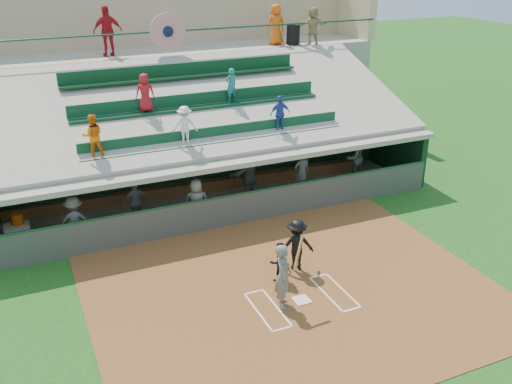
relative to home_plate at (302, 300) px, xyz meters
name	(u,v)px	position (x,y,z in m)	size (l,w,h in m)	color
ground	(302,301)	(0.00, 0.00, -0.04)	(100.00, 100.00, 0.00)	#174A14
dirt_slab	(293,291)	(0.00, 0.50, -0.03)	(11.00, 9.00, 0.02)	brown
home_plate	(302,300)	(0.00, 0.00, 0.00)	(0.43, 0.43, 0.03)	silver
batters_box_chalk	(302,300)	(0.00, 0.00, -0.01)	(2.65, 1.85, 0.01)	white
dugout_floor	(216,205)	(0.00, 6.75, -0.02)	(16.00, 3.50, 0.04)	gray
concourse_slab	(163,102)	(0.00, 13.50, 2.26)	(20.00, 3.00, 4.60)	gray
grandstand	(183,120)	(-0.01, 10.51, 2.23)	(20.40, 10.40, 7.80)	#484D48
batter_at_plate	(283,276)	(-0.56, 0.03, 0.90)	(0.96, 0.81, 1.95)	#565954
catcher	(279,262)	(-0.12, 1.19, 0.58)	(0.58, 0.45, 1.19)	black
home_umpire	(297,245)	(0.63, 1.56, 0.78)	(1.03, 0.59, 1.59)	black
dugout_bench	(198,187)	(-0.22, 8.11, 0.22)	(14.14, 0.42, 0.42)	brown
white_table	(18,234)	(-6.82, 6.47, 0.34)	(0.77, 0.58, 0.67)	silver
water_cooler	(17,219)	(-6.77, 6.50, 0.86)	(0.37, 0.37, 0.37)	#CC4E0C
dugout_player_a	(75,221)	(-5.10, 5.75, 0.81)	(1.04, 0.60, 1.61)	#565853
dugout_player_b	(136,203)	(-3.00, 6.35, 0.80)	(0.93, 0.39, 1.58)	#5F625D
dugout_player_c	(197,202)	(-1.14, 5.43, 0.84)	(0.82, 0.53, 1.67)	#5D605A
dugout_player_d	(249,172)	(1.41, 6.89, 1.00)	(1.85, 0.59, 2.00)	#565853
dugout_player_e	(302,173)	(3.24, 6.14, 0.93)	(0.68, 0.44, 1.86)	#565854
dugout_player_f	(354,157)	(6.02, 6.84, 0.93)	(0.90, 0.70, 1.84)	#585B56
trash_bin	(293,34)	(6.06, 12.55, 5.03)	(0.61, 0.61, 0.92)	black
concourse_staff_a	(108,31)	(-2.25, 12.97, 5.57)	(1.18, 0.49, 2.02)	#A7131A
concourse_staff_b	(276,24)	(5.32, 12.86, 5.47)	(0.88, 0.57, 1.80)	#DE550D
concourse_staff_c	(313,26)	(6.78, 12.04, 5.42)	(1.58, 0.50, 1.71)	tan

